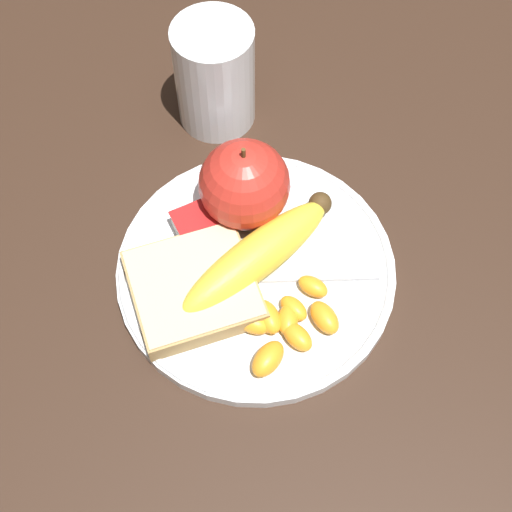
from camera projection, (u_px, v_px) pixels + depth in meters
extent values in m
plane|color=#332116|center=(256.00, 274.00, 0.62)|extent=(3.00, 3.00, 0.00)
cylinder|color=silver|center=(256.00, 271.00, 0.61)|extent=(0.24, 0.24, 0.01)
torus|color=silver|center=(256.00, 267.00, 0.61)|extent=(0.24, 0.24, 0.01)
cylinder|color=silver|center=(215.00, 76.00, 0.66)|extent=(0.07, 0.07, 0.11)
cylinder|color=orange|center=(215.00, 82.00, 0.67)|extent=(0.07, 0.07, 0.09)
sphere|color=red|center=(244.00, 184.00, 0.60)|extent=(0.08, 0.08, 0.08)
cylinder|color=brown|center=(244.00, 153.00, 0.57)|extent=(0.00, 0.00, 0.01)
ellipsoid|color=yellow|center=(258.00, 251.00, 0.60)|extent=(0.16, 0.08, 0.04)
sphere|color=#473319|center=(320.00, 204.00, 0.62)|extent=(0.02, 0.02, 0.02)
cube|color=#AB8751|center=(193.00, 287.00, 0.59)|extent=(0.11, 0.11, 0.02)
cube|color=beige|center=(193.00, 287.00, 0.59)|extent=(0.11, 0.10, 0.02)
cube|color=#B2B2B7|center=(307.00, 275.00, 0.60)|extent=(0.12, 0.06, 0.00)
cube|color=#B2B2B7|center=(205.00, 278.00, 0.60)|extent=(0.06, 0.05, 0.00)
cube|color=white|center=(199.00, 225.00, 0.62)|extent=(0.04, 0.03, 0.02)
cube|color=#B21E1E|center=(199.00, 218.00, 0.61)|extent=(0.04, 0.03, 0.00)
ellipsoid|color=orange|center=(288.00, 320.00, 0.58)|extent=(0.03, 0.03, 0.02)
ellipsoid|color=orange|center=(294.00, 308.00, 0.58)|extent=(0.02, 0.03, 0.01)
ellipsoid|color=orange|center=(252.00, 322.00, 0.57)|extent=(0.03, 0.04, 0.02)
ellipsoid|color=orange|center=(247.00, 306.00, 0.58)|extent=(0.02, 0.03, 0.01)
ellipsoid|color=orange|center=(268.00, 359.00, 0.56)|extent=(0.04, 0.03, 0.02)
ellipsoid|color=orange|center=(313.00, 287.00, 0.59)|extent=(0.03, 0.03, 0.01)
ellipsoid|color=orange|center=(268.00, 317.00, 0.58)|extent=(0.02, 0.03, 0.02)
ellipsoid|color=orange|center=(296.00, 338.00, 0.57)|extent=(0.02, 0.03, 0.02)
ellipsoid|color=orange|center=(325.00, 318.00, 0.58)|extent=(0.02, 0.03, 0.02)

